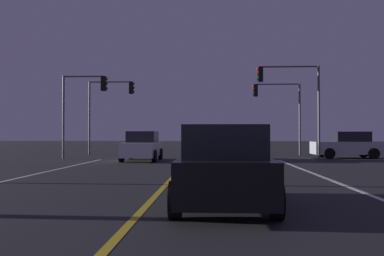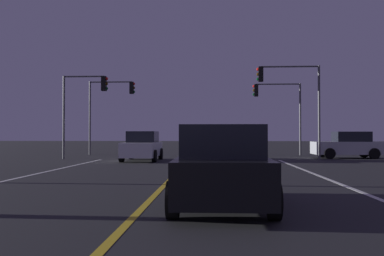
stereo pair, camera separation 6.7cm
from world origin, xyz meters
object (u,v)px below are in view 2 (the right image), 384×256
(car_crossing_side, at_px, (348,145))
(traffic_light_near_right, at_px, (289,89))
(car_oncoming, at_px, (142,146))
(traffic_light_near_left, at_px, (85,97))
(car_lead_same_lane, at_px, (222,168))
(traffic_light_far_left, at_px, (111,100))
(traffic_light_far_right, at_px, (277,101))
(car_ahead_far, at_px, (223,146))

(car_crossing_side, distance_m, traffic_light_near_right, 5.55)
(car_oncoming, height_order, traffic_light_near_left, traffic_light_near_left)
(car_lead_same_lane, relative_size, car_oncoming, 1.00)
(traffic_light_near_right, bearing_deg, car_lead_same_lane, 75.30)
(traffic_light_far_left, bearing_deg, traffic_light_far_right, -0.00)
(traffic_light_far_right, bearing_deg, car_crossing_side, 136.13)
(car_oncoming, relative_size, traffic_light_near_right, 0.76)
(car_oncoming, distance_m, traffic_light_far_left, 8.43)
(car_ahead_far, xyz_separation_m, traffic_light_far_right, (4.08, 6.21, 3.12))
(car_ahead_far, relative_size, traffic_light_far_right, 0.82)
(car_oncoming, height_order, traffic_light_far_left, traffic_light_far_left)
(traffic_light_near_left, height_order, traffic_light_far_left, traffic_light_far_left)
(car_lead_same_lane, bearing_deg, car_oncoming, 15.62)
(traffic_light_far_left, bearing_deg, car_ahead_far, -37.12)
(traffic_light_near_right, distance_m, traffic_light_far_right, 5.51)
(car_oncoming, xyz_separation_m, traffic_light_near_right, (8.68, 1.43, 3.41))
(car_crossing_side, height_order, traffic_light_near_left, traffic_light_near_left)
(car_ahead_far, relative_size, traffic_light_near_right, 0.76)
(car_lead_same_lane, relative_size, traffic_light_far_right, 0.82)
(traffic_light_near_right, bearing_deg, car_oncoming, 9.33)
(car_oncoming, distance_m, traffic_light_far_right, 11.60)
(traffic_light_near_right, bearing_deg, traffic_light_near_left, 0.00)
(traffic_light_near_left, relative_size, traffic_light_far_right, 0.98)
(traffic_light_near_right, height_order, traffic_light_far_left, traffic_light_near_right)
(traffic_light_far_left, bearing_deg, traffic_light_near_left, -93.06)
(car_crossing_side, height_order, traffic_light_near_right, traffic_light_near_right)
(car_lead_same_lane, xyz_separation_m, traffic_light_far_right, (4.48, 22.25, 3.12))
(traffic_light_near_right, bearing_deg, car_crossing_side, -156.99)
(car_oncoming, xyz_separation_m, traffic_light_far_right, (8.77, 6.93, 3.12))
(car_lead_same_lane, xyz_separation_m, car_crossing_side, (8.43, 18.46, 0.00))
(traffic_light_near_right, relative_size, traffic_light_far_left, 1.03)
(car_crossing_side, relative_size, traffic_light_near_right, 0.76)
(car_lead_same_lane, height_order, car_oncoming, same)
(car_crossing_side, xyz_separation_m, traffic_light_near_right, (-4.03, -1.71, 3.41))
(car_crossing_side, bearing_deg, traffic_light_near_left, 5.91)
(car_ahead_far, height_order, traffic_light_near_left, traffic_light_near_left)
(traffic_light_far_right, bearing_deg, car_lead_same_lane, 78.61)
(car_ahead_far, distance_m, traffic_light_near_right, 5.30)
(traffic_light_near_right, bearing_deg, traffic_light_far_left, -24.27)
(traffic_light_near_left, bearing_deg, car_crossing_side, 5.91)
(car_ahead_far, xyz_separation_m, car_crossing_side, (8.02, 2.42, 0.00))
(traffic_light_near_left, distance_m, traffic_light_far_right, 13.73)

